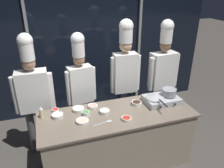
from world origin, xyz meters
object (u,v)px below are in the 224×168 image
Objects in this scene: frying_pan at (155,96)px; serving_spoon_slotted at (107,122)px; prep_bowl_bell_pepper at (55,110)px; prep_bowl_onion at (105,111)px; portable_stove at (161,100)px; chef_sous at (80,82)px; prep_bowl_soy_glaze at (137,103)px; chef_pastry at (163,70)px; squeeze_bottle_oil at (41,113)px; prep_bowl_scallions at (86,113)px; prep_bowl_chicken at (82,121)px; chef_head at (33,90)px; stock_pot at (169,92)px; prep_bowl_chili_flakes at (126,118)px; prep_bowl_shrimp at (93,106)px; prep_bowl_bean_sprouts at (78,109)px; prep_bowl_garlic at (57,115)px; chef_line at (125,69)px.

frying_pan reaches higher than serving_spoon_slotted.
prep_bowl_bell_pepper is 0.71m from prep_bowl_onion.
chef_sous is (-1.12, 0.66, 0.18)m from portable_stove.
prep_bowl_onion is at bearing -178.65° from frying_pan.
portable_stove is 0.40m from prep_bowl_soy_glaze.
serving_spoon_slotted is at bearing 28.81° from chef_pastry.
squeeze_bottle_oil is 1.38m from prep_bowl_soy_glaze.
chef_sous reaches higher than prep_bowl_scallions.
chef_head is at bearing 128.81° from prep_bowl_chicken.
stock_pot reaches higher than prep_bowl_bell_pepper.
stock_pot is at bearing 12.90° from serving_spoon_slotted.
prep_bowl_soy_glaze reaches higher than prep_bowl_chili_flakes.
prep_bowl_shrimp reaches higher than prep_bowl_chicken.
prep_bowl_chicken reaches higher than serving_spoon_slotted.
stock_pot is 1.62× the size of prep_bowl_soy_glaze.
prep_bowl_shrimp is (0.22, 0.02, -0.00)m from prep_bowl_bean_sprouts.
prep_bowl_chicken is at bearing -160.63° from prep_bowl_onion.
serving_spoon_slotted is at bearing -99.78° from prep_bowl_onion.
prep_bowl_garlic is at bearing -84.22° from prep_bowl_bell_pepper.
portable_stove is 1.60m from prep_bowl_bell_pepper.
squeeze_bottle_oil is 0.84m from chef_sous.
chef_head reaches higher than portable_stove.
frying_pan is 3.25× the size of prep_bowl_soy_glaze.
prep_bowl_shrimp is at bearing 36.89° from chef_line.
frying_pan is at bearing -12.03° from prep_bowl_soy_glaze.
prep_bowl_garlic is 0.58× the size of serving_spoon_slotted.
chef_pastry is (1.64, 0.49, 0.23)m from prep_bowl_bean_sprouts.
prep_bowl_garlic is 1.06× the size of prep_bowl_soy_glaze.
prep_bowl_garlic is at bearing 170.37° from prep_bowl_onion.
stock_pot is 0.12× the size of chef_head.
prep_bowl_bell_pepper is at bearing 151.10° from prep_bowl_scallions.
chef_head is 0.95× the size of chef_line.
prep_bowl_chili_flakes is 0.80× the size of prep_bowl_bean_sprouts.
frying_pan reaches higher than portable_stove.
prep_bowl_bell_pepper is at bearing 158.77° from prep_bowl_onion.
stock_pot is 1.72× the size of prep_bowl_onion.
prep_bowl_chicken is at bearing -167.23° from prep_bowl_soy_glaze.
prep_bowl_chili_flakes is 1.41× the size of prep_bowl_bell_pepper.
prep_bowl_scallions is (-1.06, 0.02, -0.10)m from frying_pan.
chef_head reaches higher than prep_bowl_soy_glaze.
prep_bowl_chili_flakes is at bearing -158.46° from portable_stove.
frying_pan is at bearing 112.28° from chef_line.
prep_bowl_scallions is 0.34m from serving_spoon_slotted.
prep_bowl_chicken is 1.12× the size of prep_bowl_soy_glaze.
prep_bowl_garlic is 0.31m from prep_bowl_bean_sprouts.
prep_bowl_bell_pepper is at bearing 150.58° from prep_bowl_chili_flakes.
squeeze_bottle_oil reaches higher than portable_stove.
prep_bowl_scallions is 0.05× the size of chef_pastry.
prep_bowl_shrimp is at bearing 101.10° from serving_spoon_slotted.
frying_pan is 0.95m from prep_bowl_shrimp.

